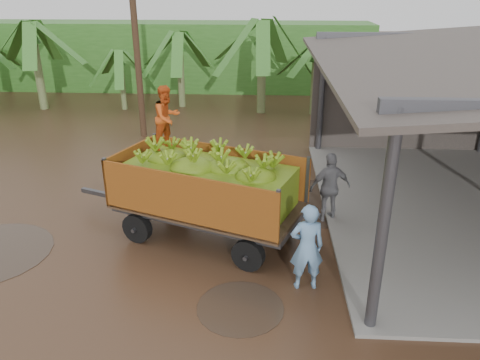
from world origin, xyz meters
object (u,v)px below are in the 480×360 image
man_grey (330,187)px  man_blue (307,247)px  banana_trailer (207,187)px  utility_pole (135,28)px

man_grey → man_blue: bearing=59.2°
banana_trailer → utility_pole: utility_pole is taller
utility_pole → man_grey: bearing=-46.4°
man_blue → man_grey: man_blue is taller
man_blue → man_grey: 3.01m
banana_trailer → man_grey: (2.96, 1.00, -0.39)m
man_grey → utility_pole: size_ratio=0.23×
man_blue → man_grey: bearing=-112.2°
banana_trailer → man_blue: (2.17, -1.90, -0.38)m
banana_trailer → utility_pole: size_ratio=0.74×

